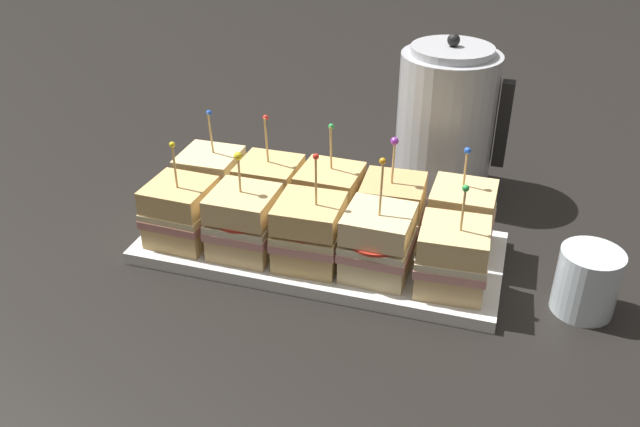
% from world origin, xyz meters
% --- Properties ---
extents(ground_plane, '(6.00, 6.00, 0.00)m').
position_xyz_m(ground_plane, '(0.00, 0.00, 0.00)').
color(ground_plane, black).
extents(serving_platter, '(0.52, 0.22, 0.02)m').
position_xyz_m(serving_platter, '(0.00, 0.00, 0.01)').
color(serving_platter, silver).
rests_on(serving_platter, ground_plane).
extents(sandwich_front_far_left, '(0.09, 0.09, 0.16)m').
position_xyz_m(sandwich_front_far_left, '(-0.20, -0.05, 0.06)').
color(sandwich_front_far_left, tan).
rests_on(sandwich_front_far_left, serving_platter).
extents(sandwich_front_left, '(0.09, 0.09, 0.15)m').
position_xyz_m(sandwich_front_left, '(-0.10, -0.05, 0.07)').
color(sandwich_front_left, '#DBB77A').
rests_on(sandwich_front_left, serving_platter).
extents(sandwich_front_center, '(0.09, 0.09, 0.17)m').
position_xyz_m(sandwich_front_center, '(0.00, -0.05, 0.07)').
color(sandwich_front_center, tan).
rests_on(sandwich_front_center, serving_platter).
extents(sandwich_front_right, '(0.09, 0.10, 0.18)m').
position_xyz_m(sandwich_front_right, '(0.10, -0.05, 0.07)').
color(sandwich_front_right, beige).
rests_on(sandwich_front_right, serving_platter).
extents(sandwich_front_far_right, '(0.10, 0.10, 0.16)m').
position_xyz_m(sandwich_front_far_right, '(0.20, -0.05, 0.06)').
color(sandwich_front_far_right, '#DBB77A').
rests_on(sandwich_front_far_right, serving_platter).
extents(sandwich_back_far_left, '(0.09, 0.09, 0.16)m').
position_xyz_m(sandwich_back_far_left, '(-0.19, 0.05, 0.07)').
color(sandwich_back_far_left, beige).
rests_on(sandwich_back_far_left, serving_platter).
extents(sandwich_back_left, '(0.09, 0.09, 0.17)m').
position_xyz_m(sandwich_back_left, '(-0.09, 0.05, 0.07)').
color(sandwich_back_left, tan).
rests_on(sandwich_back_left, serving_platter).
extents(sandwich_back_center, '(0.09, 0.09, 0.17)m').
position_xyz_m(sandwich_back_center, '(-0.00, 0.05, 0.07)').
color(sandwich_back_center, tan).
rests_on(sandwich_back_center, serving_platter).
extents(sandwich_back_right, '(0.10, 0.10, 0.16)m').
position_xyz_m(sandwich_back_right, '(0.09, 0.05, 0.06)').
color(sandwich_back_right, tan).
rests_on(sandwich_back_right, serving_platter).
extents(sandwich_back_far_right, '(0.09, 0.09, 0.15)m').
position_xyz_m(sandwich_back_far_right, '(0.19, 0.05, 0.07)').
color(sandwich_back_far_right, '#DBB77A').
rests_on(sandwich_back_far_right, serving_platter).
extents(kettle_steel, '(0.18, 0.16, 0.27)m').
position_xyz_m(kettle_steel, '(0.14, 0.26, 0.12)').
color(kettle_steel, '#B7BABF').
rests_on(kettle_steel, ground_plane).
extents(drinking_glass, '(0.08, 0.08, 0.09)m').
position_xyz_m(drinking_glass, '(0.37, -0.02, 0.04)').
color(drinking_glass, silver).
rests_on(drinking_glass, ground_plane).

